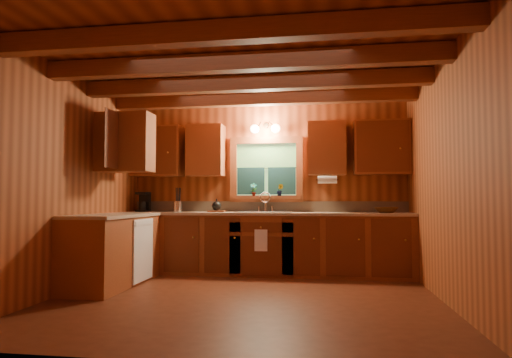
{
  "coord_description": "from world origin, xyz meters",
  "views": [
    {
      "loc": [
        0.82,
        -4.69,
        1.07
      ],
      "look_at": [
        0.0,
        0.8,
        1.35
      ],
      "focal_mm": 30.28,
      "sensor_mm": 36.0,
      "label": 1
    }
  ],
  "objects_px": {
    "coffee_maker": "(144,202)",
    "wicker_basket": "(386,210)",
    "sink": "(264,215)",
    "cutting_board": "(216,211)"
  },
  "relations": [
    {
      "from": "coffee_maker",
      "to": "wicker_basket",
      "type": "distance_m",
      "value": 3.61
    },
    {
      "from": "wicker_basket",
      "to": "sink",
      "type": "bearing_deg",
      "value": 177.98
    },
    {
      "from": "sink",
      "to": "wicker_basket",
      "type": "relative_size",
      "value": 2.52
    },
    {
      "from": "cutting_board",
      "to": "wicker_basket",
      "type": "xyz_separation_m",
      "value": [
        2.45,
        -0.08,
        0.03
      ]
    },
    {
      "from": "cutting_board",
      "to": "wicker_basket",
      "type": "relative_size",
      "value": 0.78
    },
    {
      "from": "cutting_board",
      "to": "coffee_maker",
      "type": "bearing_deg",
      "value": 173.77
    },
    {
      "from": "wicker_basket",
      "to": "coffee_maker",
      "type": "bearing_deg",
      "value": 178.54
    },
    {
      "from": "coffee_maker",
      "to": "wicker_basket",
      "type": "height_order",
      "value": "coffee_maker"
    },
    {
      "from": "wicker_basket",
      "to": "cutting_board",
      "type": "bearing_deg",
      "value": 178.09
    },
    {
      "from": "coffee_maker",
      "to": "cutting_board",
      "type": "height_order",
      "value": "coffee_maker"
    }
  ]
}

